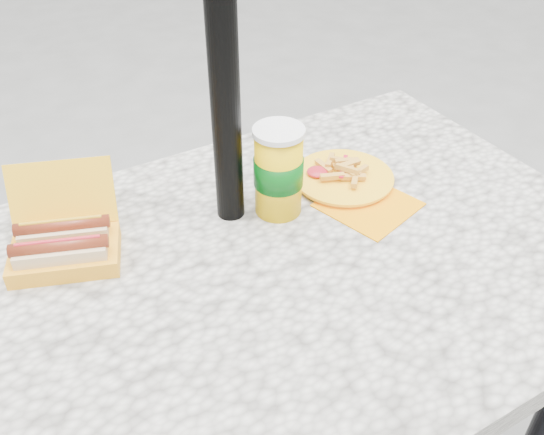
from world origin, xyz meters
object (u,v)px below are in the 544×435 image
umbrella_pole (221,26)px  soda_cup (278,171)px  hotdog_box (64,244)px  fries_plate (345,179)px

umbrella_pole → soda_cup: (0.08, -0.04, -0.26)m
hotdog_box → fries_plate: hotdog_box is taller
soda_cup → umbrella_pole: bearing=156.0°
umbrella_pole → fries_plate: bearing=-6.4°
hotdog_box → fries_plate: 0.54m
umbrella_pole → soda_cup: size_ratio=12.91×
fries_plate → soda_cup: 0.17m
umbrella_pole → fries_plate: (0.24, -0.03, -0.34)m
umbrella_pole → soda_cup: bearing=-24.0°
soda_cup → hotdog_box: bearing=170.7°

